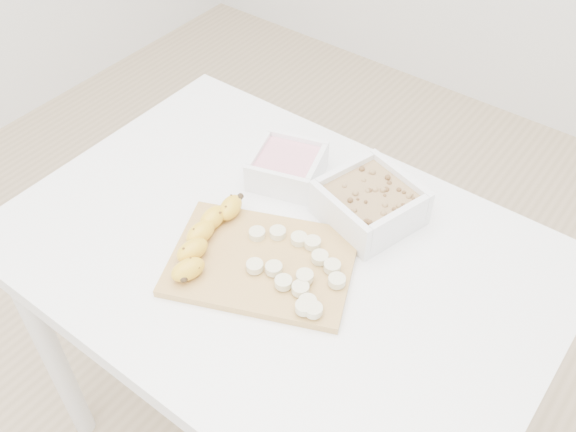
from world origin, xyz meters
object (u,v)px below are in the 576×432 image
Objects in this scene: cutting_board at (262,262)px; banana at (205,238)px; bowl_granola at (370,203)px; table at (279,282)px; bowl_yogurt at (287,166)px.

cutting_board is 1.48× the size of banana.
banana is at bearing -127.12° from bowl_granola.
bowl_granola is at bearing 49.82° from banana.
table is 0.23m from bowl_granola.
bowl_granola is (0.09, 0.17, 0.14)m from table.
cutting_board is at bearing -88.38° from table.
table is 0.23m from bowl_yogurt.
bowl_granola reaches higher than banana.
banana reaches higher than cutting_board.
bowl_granola reaches higher than table.
banana is at bearing -140.88° from table.
table is 0.18m from banana.
bowl_yogurt is 0.19m from bowl_granola.
banana is (-0.10, -0.03, 0.03)m from cutting_board.
banana is at bearing -89.20° from bowl_yogurt.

